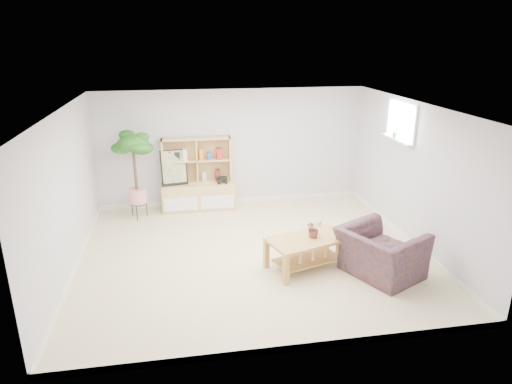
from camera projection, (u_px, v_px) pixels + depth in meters
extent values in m
cube|color=beige|center=(252.00, 254.00, 7.49)|extent=(5.50, 5.00, 0.01)
cube|color=white|center=(251.00, 107.00, 6.71)|extent=(5.50, 5.00, 0.01)
cube|color=silver|center=(232.00, 148.00, 9.43)|extent=(5.50, 0.01, 2.40)
cube|color=silver|center=(290.00, 257.00, 4.77)|extent=(5.50, 0.01, 2.40)
cube|color=silver|center=(66.00, 194.00, 6.66)|extent=(0.01, 5.00, 2.40)
cube|color=silver|center=(415.00, 176.00, 7.54)|extent=(0.01, 5.00, 2.40)
cube|color=white|center=(397.00, 140.00, 7.93)|extent=(0.14, 1.00, 0.04)
imported|color=#144A19|center=(314.00, 229.00, 6.90)|extent=(0.30, 0.28, 0.28)
imported|color=#121D41|center=(381.00, 250.00, 6.71)|extent=(1.36, 1.42, 0.82)
imported|color=#1B4A1A|center=(396.00, 132.00, 7.96)|extent=(0.14, 0.13, 0.22)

